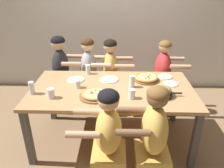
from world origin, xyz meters
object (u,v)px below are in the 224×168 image
object	(u,v)px
empty_plate_c	(109,79)
cocktail_glass_blue	(78,84)
pizza_board_main	(95,95)
drinking_glass_a	(88,70)
diner_far_center	(111,80)
empty_plate_a	(76,80)
skillet_bowl	(162,91)
diner_far_left	(62,78)
empty_plate_b	(165,77)
empty_plate_d	(171,84)
diner_near_midright	(152,146)
pizza_board_second	(146,78)
diner_near_center	(108,147)
drinking_glass_c	(32,89)
drinking_glass_e	(132,94)
drinking_glass_b	(132,82)
diner_far_midleft	(89,79)
drinking_glass_d	(51,94)
diner_far_right	(162,81)

from	to	relation	value
empty_plate_c	cocktail_glass_blue	xyz separation A→B (m)	(-0.36, -0.23, 0.04)
pizza_board_main	drinking_glass_a	world-z (taller)	drinking_glass_a
diner_far_center	empty_plate_a	bearing A→B (deg)	-39.09
skillet_bowl	cocktail_glass_blue	distance (m)	0.98
diner_far_left	diner_far_center	size ratio (longest dim) A/B	1.04
pizza_board_main	empty_plate_b	xyz separation A→B (m)	(0.88, 0.56, -0.02)
skillet_bowl	cocktail_glass_blue	bearing A→B (deg)	169.52
empty_plate_d	diner_near_midright	bearing A→B (deg)	-110.94
pizza_board_second	diner_near_midright	size ratio (longest dim) A/B	0.28
diner_near_midright	drinking_glass_a	bearing A→B (deg)	32.34
skillet_bowl	diner_near_center	xyz separation A→B (m)	(-0.57, -0.55, -0.31)
empty_plate_c	drinking_glass_c	xyz separation A→B (m)	(-0.85, -0.40, 0.06)
drinking_glass_e	diner_near_midright	world-z (taller)	diner_near_midright
cocktail_glass_blue	drinking_glass_e	size ratio (longest dim) A/B	1.13
diner_far_center	drinking_glass_c	bearing A→B (deg)	-43.26
empty_plate_d	drinking_glass_c	world-z (taller)	drinking_glass_c
skillet_bowl	drinking_glass_a	size ratio (longest dim) A/B	2.64
pizza_board_second	skillet_bowl	xyz separation A→B (m)	(0.12, -0.42, 0.03)
skillet_bowl	empty_plate_c	world-z (taller)	skillet_bowl
empty_plate_b	empty_plate_d	xyz separation A→B (m)	(0.03, -0.22, 0.00)
diner_near_center	empty_plate_a	bearing A→B (deg)	25.97
drinking_glass_e	diner_near_midright	bearing A→B (deg)	-70.38
empty_plate_c	cocktail_glass_blue	size ratio (longest dim) A/B	1.96
empty_plate_a	cocktail_glass_blue	distance (m)	0.23
pizza_board_main	pizza_board_second	world-z (taller)	pizza_board_second
empty_plate_b	drinking_glass_b	world-z (taller)	drinking_glass_b
skillet_bowl	diner_far_left	world-z (taller)	diner_far_left
skillet_bowl	diner_near_midright	world-z (taller)	diner_near_midright
pizza_board_main	skillet_bowl	xyz separation A→B (m)	(0.74, 0.03, 0.03)
diner_near_center	cocktail_glass_blue	bearing A→B (deg)	28.32
drinking_glass_e	drinking_glass_c	bearing A→B (deg)	176.02
empty_plate_d	diner_near_midright	size ratio (longest dim) A/B	0.16
empty_plate_d	diner_far_left	distance (m)	1.65
pizza_board_second	diner_far_midleft	world-z (taller)	diner_far_midleft
drinking_glass_b	diner_far_center	world-z (taller)	diner_far_center
drinking_glass_d	skillet_bowl	bearing A→B (deg)	3.60
diner_far_right	drinking_glass_c	bearing A→B (deg)	-61.11
skillet_bowl	drinking_glass_d	size ratio (longest dim) A/B	3.11
diner_far_center	drinking_glass_e	bearing A→B (deg)	14.99
pizza_board_second	cocktail_glass_blue	distance (m)	0.87
empty_plate_b	drinking_glass_d	distance (m)	1.48
empty_plate_d	diner_near_center	bearing A→B (deg)	-130.76
drinking_glass_d	diner_far_midleft	bearing A→B (deg)	74.01
drinking_glass_a	drinking_glass_d	world-z (taller)	drinking_glass_a
cocktail_glass_blue	drinking_glass_c	size ratio (longest dim) A/B	0.82
drinking_glass_d	diner_far_center	world-z (taller)	diner_far_center
diner_near_center	diner_far_center	size ratio (longest dim) A/B	0.96
drinking_glass_d	drinking_glass_e	xyz separation A→B (m)	(0.88, 0.01, 0.01)
empty_plate_a	drinking_glass_b	size ratio (longest dim) A/B	1.50
cocktail_glass_blue	empty_plate_c	bearing A→B (deg)	32.60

